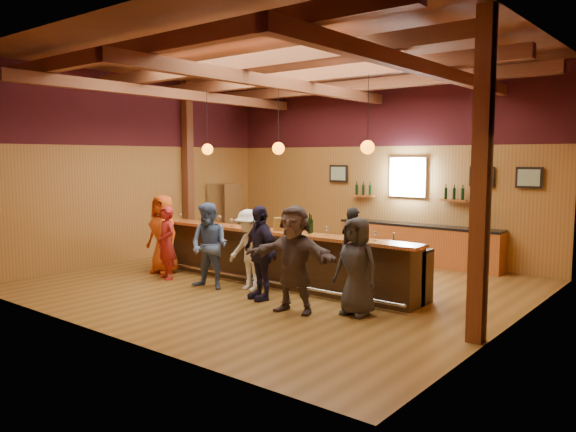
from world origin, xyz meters
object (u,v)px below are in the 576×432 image
at_px(customer_redvest, 166,243).
at_px(customer_dark, 356,266).
at_px(customer_orange, 163,234).
at_px(bottle_a, 311,226).
at_px(stainless_fridge, 225,216).
at_px(customer_navy, 260,253).
at_px(customer_denim, 210,246).
at_px(customer_brown, 294,259).
at_px(back_bar_cabinet, 417,244).
at_px(bartender, 353,244).
at_px(customer_white, 250,250).
at_px(bar_counter, 284,258).
at_px(ice_bucket, 279,224).

bearing_deg(customer_redvest, customer_dark, 16.60).
xyz_separation_m(customer_orange, bottle_a, (3.50, 0.69, 0.38)).
xyz_separation_m(stainless_fridge, customer_redvest, (1.95, -3.66, -0.14)).
xyz_separation_m(stainless_fridge, customer_navy, (4.58, -3.71, -0.06)).
height_order(stainless_fridge, customer_denim, stainless_fridge).
relative_size(customer_redvest, customer_brown, 0.86).
height_order(customer_orange, bottle_a, customer_orange).
bearing_deg(bottle_a, customer_navy, -106.92).
height_order(customer_denim, customer_dark, customer_denim).
bearing_deg(customer_orange, bottle_a, 9.49).
relative_size(customer_orange, customer_brown, 0.97).
bearing_deg(stainless_fridge, back_bar_cabinet, 11.93).
relative_size(customer_brown, bartender, 1.16).
height_order(customer_white, customer_brown, customer_brown).
bearing_deg(customer_dark, bottle_a, 152.01).
relative_size(bar_counter, bottle_a, 18.69).
relative_size(ice_bucket, bottle_a, 0.73).
bearing_deg(customer_denim, customer_dark, -8.18).
bearing_deg(customer_redvest, bar_counter, 43.69).
bearing_deg(ice_bucket, back_bar_cabinet, 74.36).
relative_size(back_bar_cabinet, stainless_fridge, 2.22).
height_order(bar_counter, customer_brown, customer_brown).
relative_size(customer_orange, customer_denim, 1.04).
relative_size(customer_brown, ice_bucket, 7.14).
height_order(stainless_fridge, customer_brown, stainless_fridge).
height_order(customer_orange, customer_brown, customer_brown).
relative_size(bar_counter, customer_orange, 3.66).
distance_m(bar_counter, customer_navy, 1.38).
bearing_deg(customer_white, bartender, 62.26).
relative_size(bar_counter, stainless_fridge, 3.50).
bearing_deg(stainless_fridge, bar_counter, -30.76).
bearing_deg(customer_denim, bartender, 40.19).
height_order(customer_brown, customer_dark, customer_brown).
xyz_separation_m(bar_counter, customer_brown, (1.46, -1.54, 0.36)).
xyz_separation_m(customer_dark, ice_bucket, (-2.24, 0.77, 0.44)).
bearing_deg(customer_brown, ice_bucket, 127.37).
xyz_separation_m(stainless_fridge, customer_white, (3.96, -3.30, -0.13)).
height_order(customer_denim, bartender, customer_denim).
height_order(customer_orange, customer_dark, customer_orange).
distance_m(customer_navy, bartender, 2.36).
relative_size(customer_white, bottle_a, 4.59).
height_order(customer_orange, customer_navy, customer_orange).
distance_m(bar_counter, stainless_fridge, 4.81).
bearing_deg(stainless_fridge, customer_dark, -28.44).
xyz_separation_m(customer_orange, customer_dark, (5.04, -0.19, -0.07)).
bearing_deg(back_bar_cabinet, customer_navy, -98.44).
relative_size(customer_white, bartender, 1.01).
distance_m(customer_brown, bartender, 2.65).
xyz_separation_m(customer_orange, customer_navy, (3.17, -0.39, -0.02)).
xyz_separation_m(back_bar_cabinet, customer_redvest, (-3.35, -4.78, 0.28)).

